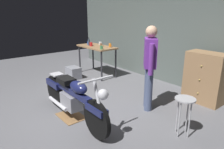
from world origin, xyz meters
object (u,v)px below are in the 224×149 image
Objects in this scene: storage_bin at (73,73)px; mug_green_speckled at (101,48)px; wooden_dresser at (205,78)px; person_standing at (150,65)px; motorcycle at (72,97)px; mug_orange_travel at (110,45)px; mug_blue_enamel at (88,43)px; shop_stool at (184,107)px; mug_white_ceramic at (100,43)px; mug_brown_stoneware at (101,45)px; bottle at (89,42)px; mug_red_diner at (91,44)px.

mug_green_speckled reaches higher than storage_bin.
person_standing is at bearing -115.19° from wooden_dresser.
mug_orange_travel is at bearing 127.12° from motorcycle.
mug_green_speckled is at bearing 130.66° from motorcycle.
mug_green_speckled is (-2.02, 0.33, 0.02)m from person_standing.
mug_orange_travel reaches higher than storage_bin.
storage_bin is at bearing -156.85° from wooden_dresser.
mug_blue_enamel is at bearing 169.31° from mug_green_speckled.
shop_stool is 5.65× the size of mug_orange_travel.
mug_blue_enamel is at bearing -133.47° from mug_white_ceramic.
mug_white_ceramic is (-3.68, 1.08, 0.45)m from shop_stool.
mug_orange_travel is 1.03× the size of mug_green_speckled.
mug_brown_stoneware is at bearing 164.72° from shop_stool.
mug_blue_enamel is 0.38m from mug_white_ceramic.
mug_blue_enamel is at bearing 141.94° from motorcycle.
bottle is at bearing -106.14° from mug_white_ceramic.
person_standing is at bearing -8.59° from bottle.
mug_green_speckled is 0.80m from mug_white_ceramic.
mug_red_diner is 1.22× the size of mug_brown_stoneware.
mug_orange_travel is at bearing 107.04° from mug_green_speckled.
mug_green_speckled is 0.78m from bottle.
mug_brown_stoneware is (-0.31, -0.09, -0.01)m from mug_orange_travel.
person_standing reaches higher than mug_orange_travel.
wooden_dresser is 10.20× the size of mug_blue_enamel.
mug_green_speckled is at bearing -33.84° from mug_white_ceramic.
mug_white_ceramic is 0.37m from bottle.
shop_stool reaches higher than storage_bin.
mug_red_diner reaches higher than mug_blue_enamel.
wooden_dresser reaches higher than mug_brown_stoneware.
storage_bin is 1.17m from mug_green_speckled.
motorcycle is 4.98× the size of storage_bin.
storage_bin is at bearing -82.23° from bottle.
shop_stool is 5.40× the size of mug_white_ceramic.
mug_red_diner is 0.31m from mug_brown_stoneware.
shop_stool is at bearing -11.84° from mug_green_speckled.
wooden_dresser is (1.12, 2.59, 0.10)m from motorcycle.
person_standing is at bearing 4.45° from storage_bin.
motorcycle is at bearing -47.33° from mug_brown_stoneware.
mug_green_speckled is (0.44, -0.31, 0.01)m from mug_brown_stoneware.
mug_green_speckled is (-2.57, -0.85, 0.40)m from wooden_dresser.
wooden_dresser is at bearing 9.46° from mug_orange_travel.
mug_white_ceramic is at bearing 163.67° from shop_stool.
mug_white_ceramic is 0.49× the size of bottle.
mug_green_speckled reaches higher than shop_stool.
person_standing is 6.93× the size of bottle.
mug_green_speckled is at bearing 35.57° from person_standing.
mug_red_diner reaches higher than mug_white_ceramic.
motorcycle is 3.09m from mug_blue_enamel.
storage_bin is 1.35m from mug_orange_travel.
storage_bin is 4.22× the size of mug_brown_stoneware.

